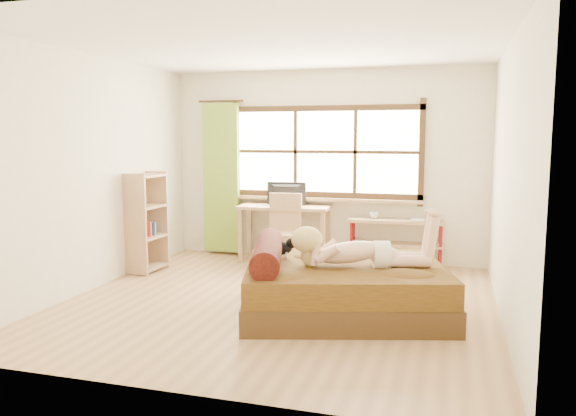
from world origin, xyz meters
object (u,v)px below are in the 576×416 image
(desk, at_px, (285,213))
(bed, at_px, (340,286))
(chair, at_px, (284,226))
(kitten, at_px, (279,247))
(pipe_shelf, at_px, (397,232))
(woman, at_px, (359,237))
(bookshelf, at_px, (147,222))

(desk, bearing_deg, bed, -63.77)
(bed, relative_size, chair, 2.34)
(bed, xyz_separation_m, kitten, (-0.67, 0.11, 0.35))
(pipe_shelf, bearing_deg, woman, -96.58)
(pipe_shelf, distance_m, bookshelf, 3.36)
(kitten, bearing_deg, pipe_shelf, 48.38)
(chair, relative_size, bookshelf, 0.77)
(woman, height_order, kitten, woman)
(desk, xyz_separation_m, chair, (0.09, -0.36, -0.14))
(woman, relative_size, pipe_shelf, 1.06)
(kitten, bearing_deg, chair, 89.57)
(bed, distance_m, kitten, 0.76)
(woman, bearing_deg, chair, 110.85)
(bed, xyz_separation_m, bookshelf, (-2.77, 1.02, 0.39))
(kitten, distance_m, bookshelf, 2.29)
(desk, relative_size, bookshelf, 1.01)
(kitten, height_order, desk, desk)
(kitten, distance_m, pipe_shelf, 2.35)
(bed, distance_m, pipe_shelf, 2.26)
(kitten, relative_size, desk, 0.23)
(woman, bearing_deg, pipe_shelf, 70.39)
(woman, xyz_separation_m, desk, (-1.40, 2.13, -0.10))
(desk, xyz_separation_m, bookshelf, (-1.57, -1.08, -0.03))
(bed, height_order, woman, woman)
(woman, xyz_separation_m, kitten, (-0.87, 0.15, -0.18))
(bed, relative_size, bookshelf, 1.81)
(chair, distance_m, pipe_shelf, 1.55)
(desk, xyz_separation_m, pipe_shelf, (1.56, 0.12, -0.22))
(kitten, xyz_separation_m, chair, (-0.44, 1.63, -0.06))
(desk, bearing_deg, pipe_shelf, 0.74)
(chair, bearing_deg, bed, -61.07)
(desk, relative_size, pipe_shelf, 1.01)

